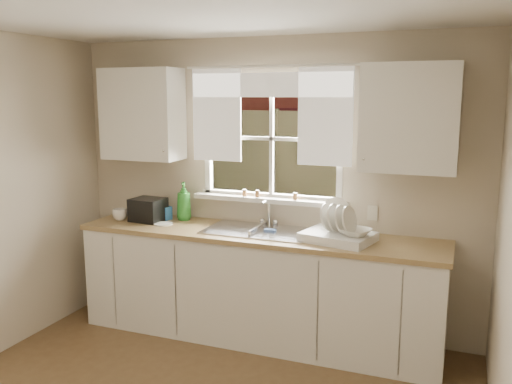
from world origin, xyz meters
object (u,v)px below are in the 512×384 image
at_px(black_appliance, 148,210).
at_px(cup, 120,215).
at_px(dish_rack, 338,233).
at_px(soap_bottle_a, 184,201).

bearing_deg(black_appliance, cup, -159.25).
bearing_deg(black_appliance, dish_rack, 1.96).
height_order(soap_bottle_a, cup, soap_bottle_a).
relative_size(cup, black_appliance, 0.48).
xyz_separation_m(soap_bottle_a, black_appliance, (-0.28, -0.15, -0.07)).
relative_size(soap_bottle_a, cup, 2.59).
bearing_deg(cup, soap_bottle_a, 30.59).
distance_m(cup, black_appliance, 0.26).
bearing_deg(dish_rack, black_appliance, 178.04).
bearing_deg(dish_rack, cup, -179.55).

